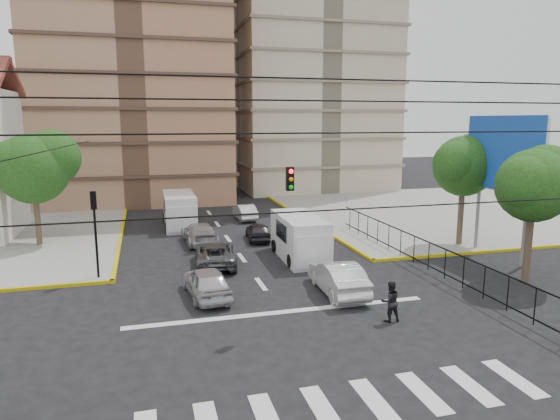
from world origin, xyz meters
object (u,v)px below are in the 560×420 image
object	(u,v)px
car_silver_front_left	(207,282)
pedestrian_crosswalk	(390,301)
traffic_light_nw	(95,220)
van_right_lane	(301,239)
van_left_lane	(180,212)
car_white_front_right	(338,277)

from	to	relation	value
car_silver_front_left	pedestrian_crosswalk	xyz separation A→B (m)	(6.76, -4.76, 0.13)
traffic_light_nw	van_right_lane	xyz separation A→B (m)	(11.05, 0.91, -1.89)
van_right_lane	van_left_lane	distance (m)	12.34
van_right_lane	pedestrian_crosswalk	size ratio (longest dim) A/B	3.36
van_right_lane	van_left_lane	xyz separation A→B (m)	(-6.13, 10.72, 0.02)
car_silver_front_left	car_white_front_right	distance (m)	6.08
van_left_lane	pedestrian_crosswalk	size ratio (longest dim) A/B	3.39
van_right_lane	car_silver_front_left	xyz separation A→B (m)	(-6.05, -4.80, -0.51)
van_left_lane	car_silver_front_left	xyz separation A→B (m)	(0.08, -15.52, -0.53)
traffic_light_nw	van_right_lane	bearing A→B (deg)	4.72
van_left_lane	pedestrian_crosswalk	xyz separation A→B (m)	(6.84, -20.28, -0.40)
traffic_light_nw	pedestrian_crosswalk	bearing A→B (deg)	-36.33
car_silver_front_left	car_white_front_right	world-z (taller)	car_white_front_right
pedestrian_crosswalk	car_silver_front_left	bearing A→B (deg)	-34.21
traffic_light_nw	van_left_lane	xyz separation A→B (m)	(4.92, 11.63, -1.88)
traffic_light_nw	van_left_lane	bearing A→B (deg)	67.07
car_white_front_right	van_right_lane	bearing A→B (deg)	-88.67
car_silver_front_left	van_left_lane	bearing A→B (deg)	-95.52
van_right_lane	car_silver_front_left	size ratio (longest dim) A/B	1.35
car_silver_front_left	car_white_front_right	xyz separation A→B (m)	(5.99, -1.08, 0.05)
van_left_lane	car_white_front_right	xyz separation A→B (m)	(6.06, -16.60, -0.48)
traffic_light_nw	car_white_front_right	bearing A→B (deg)	-24.34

